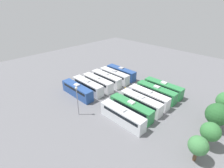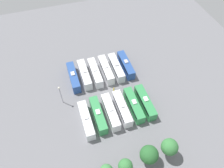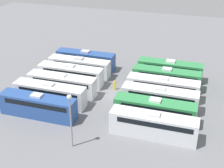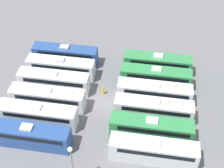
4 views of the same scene
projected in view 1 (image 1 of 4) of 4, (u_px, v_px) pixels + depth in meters
name	position (u px, v px, depth m)	size (l,w,h in m)	color
ground_plane	(121.00, 95.00, 51.19)	(113.42, 113.42, 0.00)	slate
bus_0	(121.00, 72.00, 61.48)	(2.55, 11.67, 3.65)	#284C93
bus_1	(114.00, 76.00, 59.06)	(2.55, 11.67, 3.65)	silver
bus_2	(106.00, 79.00, 56.87)	(2.55, 11.67, 3.65)	white
bus_3	(98.00, 82.00, 54.29)	(2.55, 11.67, 3.65)	silver
bus_4	(88.00, 86.00, 52.24)	(2.55, 11.67, 3.65)	silver
bus_5	(77.00, 90.00, 49.82)	(2.55, 11.67, 3.65)	#284C93
bus_6	(163.00, 88.00, 51.07)	(2.55, 11.67, 3.65)	#338C4C
bus_7	(156.00, 92.00, 48.82)	(2.55, 11.67, 3.65)	#338C4C
bus_8	(149.00, 97.00, 46.45)	(2.55, 11.67, 3.65)	white
bus_9	(141.00, 102.00, 44.10)	(2.55, 11.67, 3.65)	white
bus_10	(131.00, 108.00, 41.79)	(2.55, 11.67, 3.65)	#338C4C
bus_11	(122.00, 116.00, 39.13)	(2.55, 11.67, 3.65)	silver
worker_person	(125.00, 90.00, 52.24)	(0.36, 0.36, 1.73)	gold
light_pole	(77.00, 96.00, 40.24)	(0.60, 0.60, 7.58)	gray
tree_1	(217.00, 114.00, 36.29)	(4.75, 4.75, 6.17)	brown
tree_2	(211.00, 132.00, 31.68)	(3.57, 3.57, 5.55)	brown
tree_3	(198.00, 146.00, 29.10)	(3.32, 3.32, 5.16)	brown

